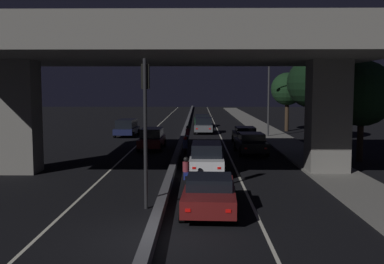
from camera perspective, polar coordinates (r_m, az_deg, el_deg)
ground_plane at (r=14.18m, az=-5.17°, el=-13.55°), size 200.00×200.00×0.00m
lane_line_left_inner at (r=48.80m, az=-5.10°, el=0.09°), size 0.12×126.00×0.00m
lane_line_right_inner at (r=48.59m, az=3.34°, el=0.08°), size 0.12×126.00×0.00m
median_divider at (r=48.55m, az=-0.89°, el=0.31°), size 0.37×126.00×0.38m
sidewalk_right at (r=42.21m, az=10.79°, el=-0.75°), size 2.93×126.00×0.14m
elevated_overpass at (r=24.48m, az=-2.59°, el=10.20°), size 22.00×13.53×8.60m
traffic_light_left_of_median at (r=17.18m, az=-5.93°, el=3.08°), size 0.30×0.49×5.76m
street_lamp at (r=42.90m, az=9.29°, el=6.19°), size 2.55×0.32×8.77m
car_dark_red_lead at (r=17.12m, az=2.22°, el=-7.71°), size 2.21×4.75×1.36m
car_white_second at (r=24.78m, az=1.86°, el=-3.23°), size 2.03×4.64×1.65m
car_black_third at (r=32.18m, az=7.47°, el=-1.37°), size 2.18×4.59×1.49m
car_black_fourth at (r=37.75m, az=6.74°, el=-0.39°), size 1.96×4.66×1.44m
car_grey_fifth at (r=46.40m, az=1.53°, el=0.87°), size 2.13×4.16×1.63m
car_dark_green_sixth at (r=54.68m, az=1.28°, el=1.48°), size 2.13×4.65×1.48m
car_dark_red_lead_oncoming at (r=34.31m, az=-5.11°, el=-0.81°), size 1.93×4.42×1.63m
car_dark_blue_second_oncoming at (r=43.88m, az=-8.29°, el=0.59°), size 2.12×4.31×1.66m
motorcycle_blue_filtering_near at (r=21.64m, az=-0.77°, el=-5.23°), size 0.33×1.82×1.36m
motorcycle_black_filtering_mid at (r=29.88m, az=-0.87°, el=-2.16°), size 0.32×1.90×1.46m
motorcycle_white_filtering_far at (r=38.18m, az=-0.58°, el=-0.47°), size 0.32×1.97×1.47m
pedestrian_on_sidewalk at (r=25.15m, az=15.80°, el=-2.84°), size 0.35×0.35×1.81m
roadside_tree_kerbside_near at (r=30.28m, az=20.75°, el=4.58°), size 4.15×4.15×6.40m
roadside_tree_kerbside_mid at (r=39.70m, az=15.08°, el=6.03°), size 4.35×4.35×7.28m
roadside_tree_kerbside_far at (r=49.69m, az=12.01°, el=5.33°), size 3.52×3.52×6.34m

